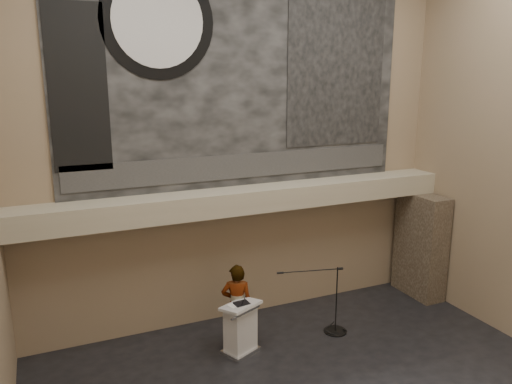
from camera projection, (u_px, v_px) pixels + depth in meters
name	position (u px, v px, depth m)	size (l,w,h in m)	color
wall_back	(242.00, 139.00, 11.19)	(10.00, 0.02, 8.50)	#8D7759
soffit	(249.00, 199.00, 11.14)	(10.00, 0.80, 0.50)	tan
sprinkler_left	(180.00, 220.00, 10.53)	(0.04, 0.04, 0.06)	#B2893D
sprinkler_right	(323.00, 203.00, 11.90)	(0.04, 0.04, 0.06)	#B2893D
banner	(242.00, 73.00, 10.83)	(8.00, 0.05, 5.00)	black
banner_text_strip	(243.00, 166.00, 11.27)	(7.76, 0.02, 0.55)	#2E2E2E
banner_clock_rim	(158.00, 21.00, 9.86)	(2.30, 2.30, 0.02)	black
banner_clock_face	(158.00, 21.00, 9.84)	(1.84, 1.84, 0.02)	silver
banner_building_print	(337.00, 68.00, 11.72)	(2.60, 0.02, 3.60)	black
banner_brick_print	(78.00, 89.00, 9.53)	(1.10, 0.02, 3.20)	black
stone_pier	(421.00, 245.00, 12.93)	(0.60, 1.40, 2.70)	#3D3226
lectern	(240.00, 328.00, 10.31)	(0.92, 0.81, 1.14)	silver
binder	(242.00, 304.00, 10.15)	(0.30, 0.24, 0.04)	black
papers	(235.00, 306.00, 10.09)	(0.20, 0.28, 0.01)	white
speaker_person	(237.00, 305.00, 10.58)	(0.66, 0.43, 1.81)	white
mic_stand	(333.00, 322.00, 11.21)	(1.59, 0.59, 1.55)	black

